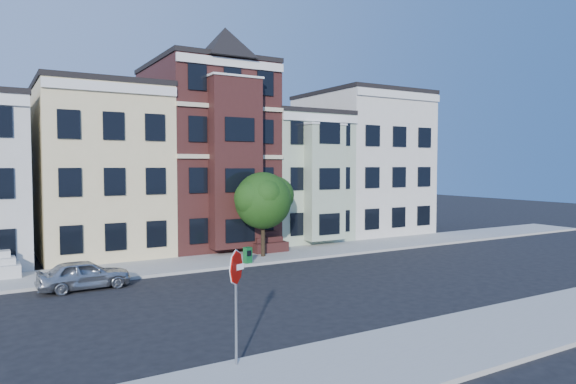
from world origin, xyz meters
TOP-DOWN VIEW (x-y plane):
  - ground at (0.00, 0.00)m, footprint 120.00×120.00m
  - far_sidewalk at (0.00, 8.00)m, footprint 60.00×4.00m
  - near_sidewalk at (0.00, -8.00)m, footprint 60.00×4.00m
  - house_yellow at (-7.00, 14.50)m, footprint 7.00×9.00m
  - house_brown at (0.00, 14.50)m, footprint 7.00×9.00m
  - house_green at (6.50, 14.50)m, footprint 6.00×9.00m
  - house_cream at (13.50, 14.50)m, footprint 8.00×9.00m
  - street_tree at (0.90, 7.75)m, footprint 5.68×5.68m
  - parked_car at (-9.36, 5.20)m, footprint 3.96×1.74m
  - newspaper_box at (-0.79, 6.34)m, footprint 0.44×0.40m
  - stop_sign at (-7.34, -6.36)m, footprint 0.94×0.50m

SIDE VIEW (x-z plane):
  - ground at x=0.00m, z-range 0.00..0.00m
  - far_sidewalk at x=0.00m, z-range 0.00..0.15m
  - near_sidewalk at x=0.00m, z-range 0.00..0.15m
  - newspaper_box at x=-0.79m, z-range 0.15..1.01m
  - parked_car at x=-9.36m, z-range 0.00..1.33m
  - stop_sign at x=-7.34m, z-range 0.15..3.64m
  - street_tree at x=0.90m, z-range 0.15..6.25m
  - house_green at x=6.50m, z-range 0.00..9.00m
  - house_yellow at x=-7.00m, z-range 0.00..10.00m
  - house_cream at x=13.50m, z-range 0.00..11.00m
  - house_brown at x=0.00m, z-range 0.00..12.00m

